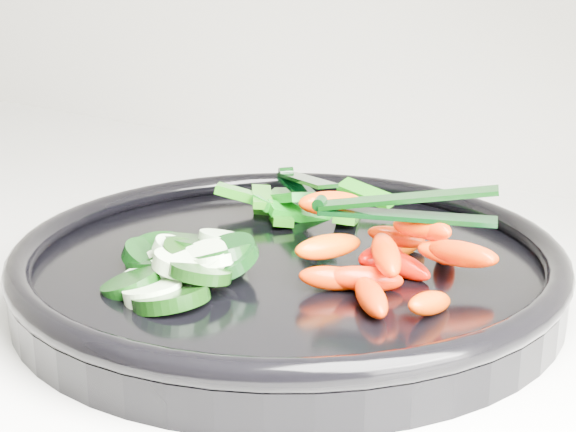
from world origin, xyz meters
The scene contains 6 objects.
veggie_tray centered at (0.02, 1.65, 0.95)m, with size 0.40×0.40×0.04m.
cucumber_pile centered at (-0.01, 1.58, 0.96)m, with size 0.12×0.13×0.04m.
carrot_pile centered at (0.10, 1.66, 0.97)m, with size 0.16×0.14×0.05m.
pepper_pile centered at (-0.04, 1.73, 0.96)m, with size 0.13×0.10×0.04m.
tong_carrot centered at (0.10, 1.66, 1.00)m, with size 0.11×0.06×0.02m.
tong_pepper centered at (-0.03, 1.73, 0.98)m, with size 0.10×0.08×0.02m.
Camera 1 is at (0.34, 1.24, 1.15)m, focal length 50.00 mm.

